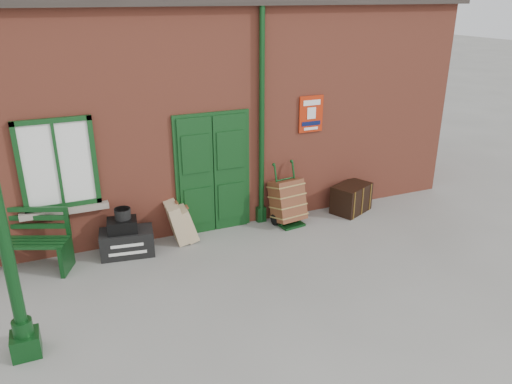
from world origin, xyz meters
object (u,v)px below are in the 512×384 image
bench (14,239)px  porter_trolley (288,201)px  dark_trunk (351,198)px  houdini_trunk (127,242)px

bench → porter_trolley: size_ratio=1.50×
bench → dark_trunk: size_ratio=2.22×
bench → houdini_trunk: size_ratio=2.00×
houdini_trunk → porter_trolley: size_ratio=0.75×
bench → porter_trolley: bearing=20.6°
porter_trolley → dark_trunk: 1.47m
houdini_trunk → dark_trunk: dark_trunk is taller
dark_trunk → porter_trolley: bearing=155.0°
houdini_trunk → dark_trunk: size_ratio=1.11×
dark_trunk → bench: bearing=153.7°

